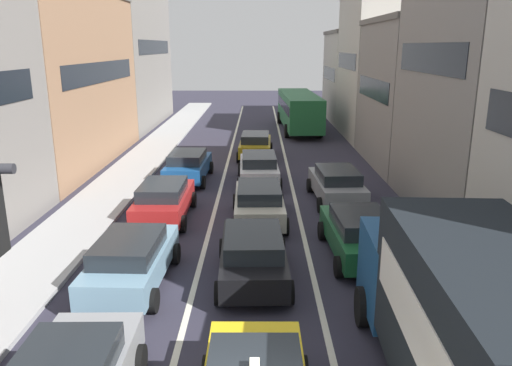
{
  "coord_description": "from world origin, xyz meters",
  "views": [
    {
      "loc": [
        0.1,
        -5.69,
        6.51
      ],
      "look_at": [
        0.0,
        12.0,
        1.6
      ],
      "focal_mm": 34.7,
      "sensor_mm": 36.0,
      "label": 1
    }
  ],
  "objects_px": {
    "wagon_left_lane_second": "(131,259)",
    "bus_mid_queue_primary": "(299,108)",
    "removalist_box_truck": "(466,318)",
    "sedan_left_lane_third": "(164,200)",
    "sedan_left_lane_fourth": "(188,165)",
    "sedan_right_lane_behind_truck": "(359,233)",
    "sedan_centre_lane_fifth": "(255,145)",
    "coupe_centre_lane_fourth": "(259,168)",
    "sedan_centre_lane_second": "(253,254)",
    "hatchback_centre_lane_third": "(259,202)",
    "wagon_right_lane_far": "(337,184)"
  },
  "relations": [
    {
      "from": "removalist_box_truck",
      "to": "hatchback_centre_lane_third",
      "type": "bearing_deg",
      "value": 21.48
    },
    {
      "from": "wagon_left_lane_second",
      "to": "sedan_right_lane_behind_truck",
      "type": "height_order",
      "value": "same"
    },
    {
      "from": "wagon_left_lane_second",
      "to": "coupe_centre_lane_fourth",
      "type": "height_order",
      "value": "same"
    },
    {
      "from": "hatchback_centre_lane_third",
      "to": "sedan_left_lane_third",
      "type": "relative_size",
      "value": 1.01
    },
    {
      "from": "hatchback_centre_lane_third",
      "to": "coupe_centre_lane_fourth",
      "type": "xyz_separation_m",
      "value": [
        -0.01,
        5.5,
        0.0
      ]
    },
    {
      "from": "coupe_centre_lane_fourth",
      "to": "bus_mid_queue_primary",
      "type": "xyz_separation_m",
      "value": [
        3.17,
        15.73,
        0.96
      ]
    },
    {
      "from": "sedan_centre_lane_second",
      "to": "hatchback_centre_lane_third",
      "type": "xyz_separation_m",
      "value": [
        0.17,
        4.87,
        0.0
      ]
    },
    {
      "from": "sedan_right_lane_behind_truck",
      "to": "bus_mid_queue_primary",
      "type": "bearing_deg",
      "value": -2.59
    },
    {
      "from": "hatchback_centre_lane_third",
      "to": "sedan_left_lane_fourth",
      "type": "relative_size",
      "value": 0.99
    },
    {
      "from": "removalist_box_truck",
      "to": "sedan_centre_lane_second",
      "type": "distance_m",
      "value": 6.67
    },
    {
      "from": "wagon_right_lane_far",
      "to": "bus_mid_queue_primary",
      "type": "bearing_deg",
      "value": -2.42
    },
    {
      "from": "coupe_centre_lane_fourth",
      "to": "sedan_left_lane_fourth",
      "type": "relative_size",
      "value": 1.0
    },
    {
      "from": "wagon_left_lane_second",
      "to": "wagon_right_lane_far",
      "type": "bearing_deg",
      "value": -39.65
    },
    {
      "from": "wagon_left_lane_second",
      "to": "sedan_left_lane_fourth",
      "type": "xyz_separation_m",
      "value": [
        0.03,
        11.22,
        0.0
      ]
    },
    {
      "from": "removalist_box_truck",
      "to": "wagon_right_lane_far",
      "type": "distance_m",
      "value": 12.86
    },
    {
      "from": "sedan_centre_lane_second",
      "to": "sedan_right_lane_behind_truck",
      "type": "xyz_separation_m",
      "value": [
        3.35,
        1.61,
        0.0
      ]
    },
    {
      "from": "sedan_centre_lane_second",
      "to": "sedan_right_lane_behind_truck",
      "type": "bearing_deg",
      "value": -66.07
    },
    {
      "from": "sedan_left_lane_third",
      "to": "coupe_centre_lane_fourth",
      "type": "height_order",
      "value": "same"
    },
    {
      "from": "sedan_right_lane_behind_truck",
      "to": "removalist_box_truck",
      "type": "bearing_deg",
      "value": -179.33
    },
    {
      "from": "wagon_left_lane_second",
      "to": "wagon_right_lane_far",
      "type": "height_order",
      "value": "same"
    },
    {
      "from": "sedan_left_lane_third",
      "to": "sedan_centre_lane_fifth",
      "type": "relative_size",
      "value": 0.99
    },
    {
      "from": "wagon_left_lane_second",
      "to": "bus_mid_queue_primary",
      "type": "height_order",
      "value": "bus_mid_queue_primary"
    },
    {
      "from": "removalist_box_truck",
      "to": "sedan_left_lane_third",
      "type": "distance_m",
      "value": 12.85
    },
    {
      "from": "removalist_box_truck",
      "to": "coupe_centre_lane_fourth",
      "type": "distance_m",
      "value": 16.21
    },
    {
      "from": "sedan_right_lane_behind_truck",
      "to": "bus_mid_queue_primary",
      "type": "xyz_separation_m",
      "value": [
        -0.01,
        24.49,
        0.96
      ]
    },
    {
      "from": "wagon_left_lane_second",
      "to": "sedan_left_lane_third",
      "type": "bearing_deg",
      "value": 3.02
    },
    {
      "from": "sedan_left_lane_third",
      "to": "sedan_left_lane_fourth",
      "type": "relative_size",
      "value": 0.99
    },
    {
      "from": "removalist_box_truck",
      "to": "coupe_centre_lane_fourth",
      "type": "bearing_deg",
      "value": 15.08
    },
    {
      "from": "wagon_left_lane_second",
      "to": "sedan_right_lane_behind_truck",
      "type": "xyz_separation_m",
      "value": [
        6.73,
        2.01,
        0.0
      ]
    },
    {
      "from": "sedan_left_lane_third",
      "to": "sedan_left_lane_fourth",
      "type": "bearing_deg",
      "value": -1.42
    },
    {
      "from": "wagon_left_lane_second",
      "to": "hatchback_centre_lane_third",
      "type": "bearing_deg",
      "value": -32.19
    },
    {
      "from": "sedan_centre_lane_second",
      "to": "hatchback_centre_lane_third",
      "type": "height_order",
      "value": "same"
    },
    {
      "from": "wagon_left_lane_second",
      "to": "hatchback_centre_lane_third",
      "type": "distance_m",
      "value": 6.36
    },
    {
      "from": "wagon_right_lane_far",
      "to": "bus_mid_queue_primary",
      "type": "xyz_separation_m",
      "value": [
        -0.18,
        18.68,
        0.96
      ]
    },
    {
      "from": "sedan_left_lane_fourth",
      "to": "wagon_right_lane_far",
      "type": "bearing_deg",
      "value": -114.37
    },
    {
      "from": "removalist_box_truck",
      "to": "sedan_centre_lane_second",
      "type": "relative_size",
      "value": 1.79
    },
    {
      "from": "bus_mid_queue_primary",
      "to": "sedan_centre_lane_fifth",
      "type": "bearing_deg",
      "value": 158.91
    },
    {
      "from": "sedan_left_lane_third",
      "to": "sedan_left_lane_fourth",
      "type": "xyz_separation_m",
      "value": [
        0.15,
        5.68,
        0.0
      ]
    },
    {
      "from": "wagon_left_lane_second",
      "to": "sedan_left_lane_fourth",
      "type": "relative_size",
      "value": 1.0
    },
    {
      "from": "wagon_left_lane_second",
      "to": "hatchback_centre_lane_third",
      "type": "height_order",
      "value": "same"
    },
    {
      "from": "sedan_left_lane_third",
      "to": "sedan_centre_lane_fifth",
      "type": "xyz_separation_m",
      "value": [
        3.46,
        11.06,
        0.0
      ]
    },
    {
      "from": "removalist_box_truck",
      "to": "sedan_centre_lane_second",
      "type": "bearing_deg",
      "value": 37.06
    },
    {
      "from": "sedan_left_lane_fourth",
      "to": "sedan_right_lane_behind_truck",
      "type": "relative_size",
      "value": 1.0
    },
    {
      "from": "hatchback_centre_lane_third",
      "to": "sedan_centre_lane_fifth",
      "type": "xyz_separation_m",
      "value": [
        -0.22,
        11.33,
        0.0
      ]
    },
    {
      "from": "wagon_left_lane_second",
      "to": "bus_mid_queue_primary",
      "type": "xyz_separation_m",
      "value": [
        6.72,
        26.5,
        0.96
      ]
    },
    {
      "from": "wagon_left_lane_second",
      "to": "sedan_right_lane_behind_truck",
      "type": "bearing_deg",
      "value": -71.61
    },
    {
      "from": "sedan_centre_lane_fifth",
      "to": "sedan_right_lane_behind_truck",
      "type": "distance_m",
      "value": 14.98
    },
    {
      "from": "removalist_box_truck",
      "to": "wagon_left_lane_second",
      "type": "distance_m",
      "value": 8.79
    },
    {
      "from": "sedan_left_lane_third",
      "to": "wagon_right_lane_far",
      "type": "height_order",
      "value": "same"
    },
    {
      "from": "wagon_left_lane_second",
      "to": "sedan_centre_lane_fifth",
      "type": "xyz_separation_m",
      "value": [
        3.34,
        16.6,
        0.0
      ]
    }
  ]
}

